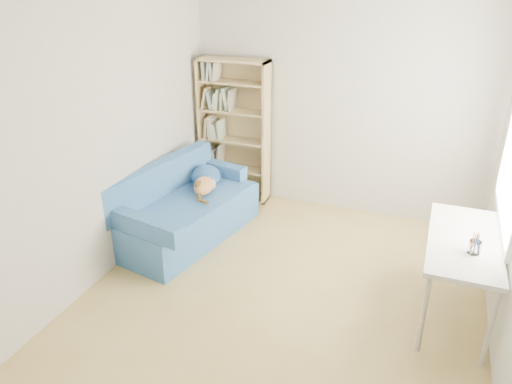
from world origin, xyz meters
The scene contains 6 objects.
ground centered at (0.00, 0.00, 0.00)m, with size 4.00×4.00×0.00m, color tan.
room_shell centered at (0.10, 0.03, 1.64)m, with size 3.54×4.04×2.62m.
sofa centered at (-1.37, 0.69, 0.32)m, with size 1.12×1.85×0.84m.
bookshelf centered at (-1.25, 1.85, 0.82)m, with size 0.88×0.28×1.77m.
desk centered at (1.45, 0.28, 0.68)m, with size 0.57×1.24×0.75m.
pen_cup centered at (1.51, 0.08, 0.82)m, with size 0.09×0.09×0.18m.
Camera 1 is at (1.10, -3.60, 2.81)m, focal length 35.00 mm.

